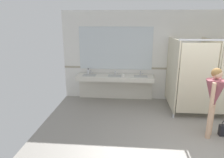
% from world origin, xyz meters
% --- Properties ---
extents(ground_plane, '(7.69, 6.28, 0.10)m').
position_xyz_m(ground_plane, '(0.00, 0.00, -0.05)').
color(ground_plane, gray).
extents(wall_back, '(7.69, 0.12, 2.86)m').
position_xyz_m(wall_back, '(0.00, 2.90, 1.43)').
color(wall_back, silver).
rests_on(wall_back, ground_plane).
extents(wall_back_tile_band, '(7.69, 0.01, 0.06)m').
position_xyz_m(wall_back_tile_band, '(0.00, 2.83, 1.05)').
color(wall_back_tile_band, '#9E937F').
rests_on(wall_back_tile_band, wall_back).
extents(vanity_counter, '(2.45, 0.55, 0.97)m').
position_xyz_m(vanity_counter, '(-2.12, 2.63, 0.63)').
color(vanity_counter, silver).
rests_on(vanity_counter, ground_plane).
extents(mirror_panel, '(2.35, 0.02, 1.36)m').
position_xyz_m(mirror_panel, '(-2.12, 2.83, 1.69)').
color(mirror_panel, silver).
rests_on(mirror_panel, wall_back).
extents(person_standing, '(0.54, 0.54, 1.58)m').
position_xyz_m(person_standing, '(0.15, 0.58, 0.99)').
color(person_standing, '#DBAD89').
rests_on(person_standing, ground_plane).
extents(soap_dispenser, '(0.07, 0.07, 0.18)m').
position_xyz_m(soap_dispenser, '(-3.02, 2.71, 0.93)').
color(soap_dispenser, white).
rests_on(soap_dispenser, vanity_counter).
extents(paper_cup, '(0.07, 0.07, 0.08)m').
position_xyz_m(paper_cup, '(-1.85, 2.41, 0.90)').
color(paper_cup, white).
rests_on(paper_cup, vanity_counter).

